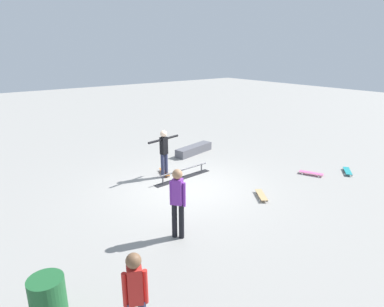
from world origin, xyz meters
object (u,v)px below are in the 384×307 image
at_px(loose_skateboard_pink, 311,173).
at_px(trash_bin, 49,303).
at_px(skater_main, 164,150).
at_px(loose_skateboard_natural, 261,195).
at_px(skate_ledge, 194,150).
at_px(bystander_purple_shirt, 178,200).
at_px(skateboard_main, 164,172).
at_px(bystander_red_shirt, 136,296).
at_px(loose_skateboard_teal, 347,171).
at_px(grind_rail, 183,174).

relative_size(loose_skateboard_pink, trash_bin, 0.93).
xyz_separation_m(skater_main, loose_skateboard_natural, (-1.38, 3.11, -0.87)).
height_order(skate_ledge, bystander_purple_shirt, bystander_purple_shirt).
bearing_deg(skate_ledge, loose_skateboard_pink, 111.18).
bearing_deg(skater_main, skateboard_main, 47.41).
height_order(skater_main, bystander_purple_shirt, bystander_purple_shirt).
relative_size(bystander_red_shirt, loose_skateboard_natural, 2.04).
bearing_deg(loose_skateboard_teal, grind_rail, 110.16).
height_order(grind_rail, loose_skateboard_natural, grind_rail).
xyz_separation_m(loose_skateboard_natural, loose_skateboard_pink, (-2.77, -0.17, 0.00)).
bearing_deg(loose_skateboard_pink, loose_skateboard_teal, 38.08).
height_order(skater_main, loose_skateboard_teal, skater_main).
bearing_deg(trash_bin, loose_skateboard_natural, -169.26).
bearing_deg(loose_skateboard_teal, skateboard_main, 106.24).
height_order(skate_ledge, loose_skateboard_teal, skate_ledge).
xyz_separation_m(bystander_purple_shirt, loose_skateboard_teal, (-7.17, 0.20, -0.88)).
bearing_deg(grind_rail, loose_skateboard_pink, 142.15).
height_order(loose_skateboard_pink, trash_bin, trash_bin).
bearing_deg(grind_rail, loose_skateboard_teal, 143.32).
relative_size(skater_main, loose_skateboard_natural, 2.11).
bearing_deg(bystander_purple_shirt, grind_rail, 105.68).
distance_m(skater_main, skateboard_main, 0.92).
xyz_separation_m(loose_skateboard_teal, loose_skateboard_natural, (3.97, -0.48, 0.00)).
height_order(skateboard_main, bystander_red_shirt, bystander_red_shirt).
bearing_deg(loose_skateboard_pink, bystander_red_shirt, -95.93).
bearing_deg(loose_skateboard_pink, skater_main, -148.57).
xyz_separation_m(grind_rail, loose_skateboard_pink, (-3.71, 2.47, -0.07)).
relative_size(loose_skateboard_teal, loose_skateboard_pink, 0.93).
xyz_separation_m(skater_main, trash_bin, (4.89, 4.30, -0.51)).
xyz_separation_m(grind_rail, skate_ledge, (-1.99, -1.97, 0.03)).
bearing_deg(loose_skateboard_natural, bystander_purple_shirt, -50.49).
distance_m(skater_main, loose_skateboard_teal, 6.51).
xyz_separation_m(bystander_red_shirt, loose_skateboard_teal, (-9.34, -1.89, -0.82)).
height_order(bystander_purple_shirt, trash_bin, bystander_purple_shirt).
distance_m(grind_rail, skateboard_main, 0.77).
bearing_deg(skate_ledge, skateboard_main, 29.04).
relative_size(skater_main, loose_skateboard_pink, 2.00).
bearing_deg(skateboard_main, skate_ledge, -40.54).
relative_size(grind_rail, bystander_purple_shirt, 1.37).
height_order(bystander_red_shirt, loose_skateboard_teal, bystander_red_shirt).
distance_m(grind_rail, bystander_red_shirt, 6.73).
xyz_separation_m(grind_rail, trash_bin, (5.33, 3.83, 0.30)).
bearing_deg(bystander_red_shirt, skateboard_main, 77.78).
bearing_deg(trash_bin, skater_main, -138.69).
height_order(bystander_purple_shirt, loose_skateboard_teal, bystander_purple_shirt).
xyz_separation_m(skater_main, bystander_red_shirt, (3.99, 5.48, -0.06)).
xyz_separation_m(bystander_red_shirt, trash_bin, (0.90, -1.18, -0.46)).
distance_m(loose_skateboard_teal, loose_skateboard_pink, 1.37).
xyz_separation_m(skateboard_main, trash_bin, (5.04, 4.54, 0.36)).
bearing_deg(loose_skateboard_pink, grind_rail, -146.90).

